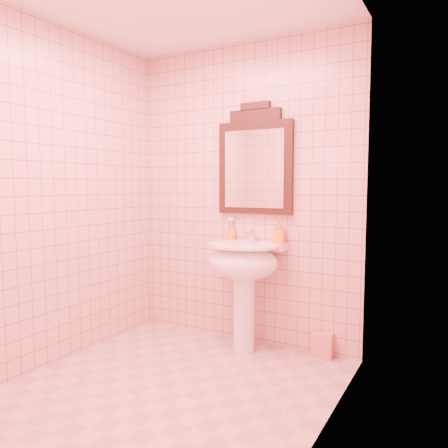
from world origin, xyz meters
The scene contains 8 objects.
floor centered at (0.00, 0.00, 0.00)m, with size 2.20×2.20×0.00m, color #C69B8F.
back_wall centered at (0.00, 1.10, 1.25)m, with size 2.00×0.02×2.50m, color #D5A694.
pedestal_sink centered at (0.11, 0.87, 0.66)m, with size 0.58×0.58×0.86m.
faucet centered at (0.11, 1.01, 0.92)m, with size 0.04×0.16×0.11m.
mirror centered at (0.11, 1.07, 1.51)m, with size 0.65×0.06×0.90m.
toothbrush_cup centered at (-0.09, 1.05, 0.91)m, with size 0.07×0.07×0.17m.
soap_dispenser centered at (0.35, 1.02, 0.95)m, with size 0.08×0.08×0.18m, color orange.
towel centered at (0.71, 1.04, 0.09)m, with size 0.16×0.10×0.19m, color #D57D82.
Camera 1 is at (1.63, -2.19, 1.32)m, focal length 35.00 mm.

